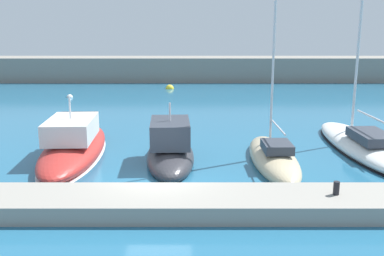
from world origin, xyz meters
TOP-DOWN VIEW (x-y plane):
  - ground_plane at (0.00, 0.00)m, footprint 120.00×120.00m
  - dock_pier at (0.00, -2.08)m, footprint 23.09×2.26m
  - breakwater_seawall at (0.00, 31.69)m, footprint 108.00×3.73m
  - motorboat_red_second at (-4.18, 4.24)m, footprint 2.96×9.03m
  - motorboat_charcoal_third at (0.31, 3.37)m, footprint 2.37×6.21m
  - sailboat_sand_fourth at (4.82, 3.08)m, footprint 1.97×6.85m
  - sailboat_white_fifth at (9.43, 5.12)m, footprint 2.86×9.66m
  - mooring_buoy_yellow at (-0.80, 25.85)m, footprint 0.77×0.77m
  - mooring_buoy_white at (-8.78, 20.91)m, footprint 0.50×0.50m
  - dock_bollard at (5.92, -2.08)m, footprint 0.20×0.20m

SIDE VIEW (x-z plane):
  - ground_plane at x=0.00m, z-range 0.00..0.00m
  - mooring_buoy_yellow at x=-0.80m, z-range -0.39..0.39m
  - mooring_buoy_white at x=-8.78m, z-range -0.25..0.25m
  - sailboat_sand_fourth at x=4.82m, z-range -6.00..6.58m
  - dock_pier at x=0.00m, z-range 0.00..0.60m
  - sailboat_white_fifth at x=9.43m, z-range -7.25..7.91m
  - motorboat_red_second at x=-4.18m, z-range -1.06..2.03m
  - motorboat_charcoal_third at x=0.31m, z-range -1.05..2.05m
  - dock_bollard at x=5.92m, z-range 0.60..1.04m
  - breakwater_seawall at x=0.00m, z-range 0.00..2.47m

